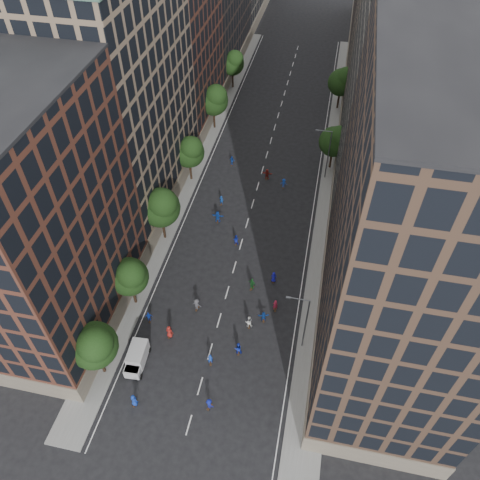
% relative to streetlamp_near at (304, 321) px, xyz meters
% --- Properties ---
extents(ground, '(240.00, 240.00, 0.00)m').
position_rel_streetlamp_near_xyz_m(ground, '(-10.37, 28.00, -5.17)').
color(ground, black).
rests_on(ground, ground).
extents(sidewalk_left, '(4.00, 105.00, 0.15)m').
position_rel_streetlamp_near_xyz_m(sidewalk_left, '(-22.37, 35.50, -5.09)').
color(sidewalk_left, slate).
rests_on(sidewalk_left, ground).
extents(sidewalk_right, '(4.00, 105.00, 0.15)m').
position_rel_streetlamp_near_xyz_m(sidewalk_right, '(1.63, 35.50, -5.09)').
color(sidewalk_right, slate).
rests_on(sidewalk_right, ground).
extents(bldg_left_a, '(14.00, 22.00, 30.00)m').
position_rel_streetlamp_near_xyz_m(bldg_left_a, '(-29.37, -1.00, 9.83)').
color(bldg_left_a, '#512A1F').
rests_on(bldg_left_a, ground).
extents(bldg_left_b, '(14.00, 26.00, 34.00)m').
position_rel_streetlamp_near_xyz_m(bldg_left_b, '(-29.37, 23.00, 11.83)').
color(bldg_left_b, '#7E6953').
rests_on(bldg_left_b, ground).
extents(bldg_left_c, '(14.00, 20.00, 28.00)m').
position_rel_streetlamp_near_xyz_m(bldg_left_c, '(-29.37, 46.00, 8.83)').
color(bldg_left_c, '#512A1F').
rests_on(bldg_left_c, ground).
extents(bldg_right_a, '(14.00, 30.00, 36.00)m').
position_rel_streetlamp_near_xyz_m(bldg_right_a, '(8.63, 3.00, 12.83)').
color(bldg_right_a, '#422F23').
rests_on(bldg_right_a, ground).
extents(bldg_right_b, '(14.00, 28.00, 33.00)m').
position_rel_streetlamp_near_xyz_m(bldg_right_b, '(8.63, 32.00, 11.33)').
color(bldg_right_b, '#645D52').
rests_on(bldg_right_b, ground).
extents(bldg_right_c, '(14.00, 26.00, 35.00)m').
position_rel_streetlamp_near_xyz_m(bldg_right_c, '(8.63, 59.00, 12.33)').
color(bldg_right_c, '#7E6953').
rests_on(bldg_right_c, ground).
extents(tree_left_0, '(5.20, 5.20, 8.83)m').
position_rel_streetlamp_near_xyz_m(tree_left_0, '(-21.38, -8.15, 0.79)').
color(tree_left_0, black).
rests_on(tree_left_0, ground).
extents(tree_left_1, '(4.80, 4.80, 8.21)m').
position_rel_streetlamp_near_xyz_m(tree_left_1, '(-21.39, 1.86, 0.38)').
color(tree_left_1, black).
rests_on(tree_left_1, ground).
extents(tree_left_2, '(5.60, 5.60, 9.45)m').
position_rel_streetlamp_near_xyz_m(tree_left_2, '(-21.36, 13.83, 1.19)').
color(tree_left_2, black).
rests_on(tree_left_2, ground).
extents(tree_left_3, '(5.00, 5.00, 8.58)m').
position_rel_streetlamp_near_xyz_m(tree_left_3, '(-21.38, 27.85, 0.65)').
color(tree_left_3, black).
rests_on(tree_left_3, ground).
extents(tree_left_4, '(5.40, 5.40, 9.08)m').
position_rel_streetlamp_near_xyz_m(tree_left_4, '(-21.37, 43.84, 0.93)').
color(tree_left_4, black).
rests_on(tree_left_4, ground).
extents(tree_left_5, '(4.80, 4.80, 8.33)m').
position_rel_streetlamp_near_xyz_m(tree_left_5, '(-21.39, 59.86, 0.51)').
color(tree_left_5, black).
rests_on(tree_left_5, ground).
extents(tree_right_a, '(5.00, 5.00, 8.39)m').
position_rel_streetlamp_near_xyz_m(tree_right_a, '(1.02, 35.85, 0.46)').
color(tree_right_a, black).
rests_on(tree_right_a, ground).
extents(tree_right_b, '(5.20, 5.20, 8.83)m').
position_rel_streetlamp_near_xyz_m(tree_right_b, '(1.02, 55.85, 0.79)').
color(tree_right_b, black).
rests_on(tree_right_b, ground).
extents(streetlamp_near, '(2.64, 0.22, 9.06)m').
position_rel_streetlamp_near_xyz_m(streetlamp_near, '(0.00, 0.00, 0.00)').
color(streetlamp_near, '#595B60').
rests_on(streetlamp_near, ground).
extents(streetlamp_far, '(2.64, 0.22, 9.06)m').
position_rel_streetlamp_near_xyz_m(streetlamp_far, '(0.00, 33.00, 0.00)').
color(streetlamp_far, '#595B60').
rests_on(streetlamp_far, ground).
extents(cargo_van, '(2.21, 4.33, 2.25)m').
position_rel_streetlamp_near_xyz_m(cargo_van, '(-18.17, -6.22, -3.98)').
color(cargo_van, silver).
rests_on(cargo_van, ground).
extents(skater_0, '(0.99, 0.75, 1.82)m').
position_rel_streetlamp_near_xyz_m(skater_0, '(-16.73, -11.00, -4.26)').
color(skater_0, '#1434A5').
rests_on(skater_0, ground).
extents(skater_1, '(0.69, 0.56, 1.66)m').
position_rel_streetlamp_near_xyz_m(skater_1, '(-9.94, -4.45, -4.34)').
color(skater_1, '#1740BD').
rests_on(skater_1, ground).
extents(skater_2, '(1.06, 0.93, 1.85)m').
position_rel_streetlamp_near_xyz_m(skater_2, '(-7.07, -2.47, -4.24)').
color(skater_2, '#152BB1').
rests_on(skater_2, ground).
extents(skater_3, '(1.15, 0.92, 1.56)m').
position_rel_streetlamp_near_xyz_m(skater_3, '(-8.69, -9.68, -4.39)').
color(skater_3, '#111C91').
rests_on(skater_3, ground).
extents(skater_4, '(0.98, 0.67, 1.55)m').
position_rel_streetlamp_near_xyz_m(skater_4, '(-18.87, -0.30, -4.39)').
color(skater_4, '#173DBB').
rests_on(skater_4, ground).
extents(skater_5, '(1.50, 0.82, 1.54)m').
position_rel_streetlamp_near_xyz_m(skater_5, '(-4.94, 2.70, -4.40)').
color(skater_5, '#123D99').
rests_on(skater_5, ground).
extents(skater_6, '(1.01, 0.76, 1.88)m').
position_rel_streetlamp_near_xyz_m(skater_6, '(-15.67, -1.96, -4.23)').
color(skater_6, '#A2201B').
rests_on(skater_6, ground).
extents(skater_7, '(0.73, 0.57, 1.79)m').
position_rel_streetlamp_near_xyz_m(skater_7, '(-3.77, 4.60, -4.27)').
color(skater_7, maroon).
rests_on(skater_7, ground).
extents(skater_8, '(1.07, 0.93, 1.88)m').
position_rel_streetlamp_near_xyz_m(skater_8, '(-6.56, 1.42, -4.23)').
color(skater_8, white).
rests_on(skater_8, ground).
extents(skater_9, '(1.31, 0.91, 1.85)m').
position_rel_streetlamp_near_xyz_m(skater_9, '(-13.51, 2.63, -4.24)').
color(skater_9, '#48484E').
rests_on(skater_9, ground).
extents(skater_10, '(1.22, 0.86, 1.92)m').
position_rel_streetlamp_near_xyz_m(skater_10, '(-7.27, 7.33, -4.21)').
color(skater_10, '#1A5622').
rests_on(skater_10, ground).
extents(skater_11, '(1.81, 0.59, 1.95)m').
position_rel_streetlamp_near_xyz_m(skater_11, '(-14.79, 18.93, -4.19)').
color(skater_11, '#1647B4').
rests_on(skater_11, ground).
extents(skater_12, '(0.82, 0.53, 1.67)m').
position_rel_streetlamp_near_xyz_m(skater_12, '(-4.68, 9.16, -4.33)').
color(skater_12, '#1514A7').
rests_on(skater_12, ground).
extents(skater_13, '(0.65, 0.47, 1.63)m').
position_rel_streetlamp_near_xyz_m(skater_13, '(-15.17, 22.94, -4.35)').
color(skater_13, '#13419E').
rests_on(skater_13, ground).
extents(skater_14, '(0.80, 0.62, 1.65)m').
position_rel_streetlamp_near_xyz_m(skater_14, '(-11.11, 14.93, -4.34)').
color(skater_14, '#1628B3').
rests_on(skater_14, ground).
extents(skater_15, '(1.08, 0.66, 1.62)m').
position_rel_streetlamp_near_xyz_m(skater_15, '(-6.20, 29.08, -4.36)').
color(skater_15, '#163FB6').
rests_on(skater_15, ground).
extents(skater_16, '(1.04, 0.54, 1.70)m').
position_rel_streetlamp_near_xyz_m(skater_16, '(-15.76, 33.26, -4.32)').
color(skater_16, '#143EA8').
rests_on(skater_16, ground).
extents(skater_17, '(1.77, 0.66, 1.87)m').
position_rel_streetlamp_near_xyz_m(skater_17, '(-9.23, 30.71, -4.23)').
color(skater_17, maroon).
rests_on(skater_17, ground).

